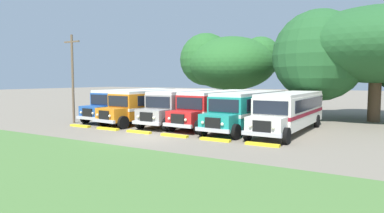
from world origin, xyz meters
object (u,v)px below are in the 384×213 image
(parked_bus_slot_3, at_px, (219,106))
(secondary_tree, at_px, (371,49))
(parked_bus_slot_4, at_px, (250,108))
(parked_bus_slot_0, at_px, (134,102))
(utility_pole, at_px, (73,76))
(parked_bus_slot_2, at_px, (187,105))
(parked_bus_slot_5, at_px, (290,110))
(parked_bus_slot_1, at_px, (155,104))
(broad_shade_tree, at_px, (230,62))

(parked_bus_slot_3, height_order, secondary_tree, secondary_tree)
(parked_bus_slot_4, bearing_deg, parked_bus_slot_0, -90.71)
(utility_pole, bearing_deg, parked_bus_slot_0, 66.39)
(parked_bus_slot_2, xyz_separation_m, parked_bus_slot_5, (9.04, -0.51, 0.00))
(parked_bus_slot_1, height_order, parked_bus_slot_3, same)
(parked_bus_slot_3, bearing_deg, parked_bus_slot_1, -78.97)
(parked_bus_slot_0, bearing_deg, parked_bus_slot_4, 87.98)
(parked_bus_slot_0, xyz_separation_m, secondary_tree, (19.43, 9.39, 4.93))
(secondary_tree, bearing_deg, parked_bus_slot_1, -148.33)
(parked_bus_slot_1, height_order, utility_pole, utility_pole)
(parked_bus_slot_0, height_order, parked_bus_slot_2, same)
(parked_bus_slot_3, xyz_separation_m, parked_bus_slot_5, (5.99, -0.63, 0.00))
(parked_bus_slot_4, bearing_deg, broad_shade_tree, -147.39)
(broad_shade_tree, relative_size, utility_pole, 1.50)
(parked_bus_slot_5, xyz_separation_m, secondary_tree, (4.45, 9.95, 4.93))
(parked_bus_slot_3, relative_size, secondary_tree, 0.69)
(utility_pole, bearing_deg, secondary_tree, 33.98)
(parked_bus_slot_5, bearing_deg, broad_shade_tree, -138.76)
(parked_bus_slot_1, height_order, parked_bus_slot_2, same)
(parked_bus_slot_1, bearing_deg, broad_shade_tree, 177.22)
(parked_bus_slot_0, bearing_deg, broad_shade_tree, 158.91)
(parked_bus_slot_1, distance_m, parked_bus_slot_5, 11.97)
(parked_bus_slot_1, relative_size, parked_bus_slot_2, 1.01)
(parked_bus_slot_2, height_order, secondary_tree, secondary_tree)
(parked_bus_slot_0, relative_size, parked_bus_slot_1, 0.99)
(parked_bus_slot_1, distance_m, utility_pole, 7.39)
(broad_shade_tree, bearing_deg, parked_bus_slot_3, -69.85)
(parked_bus_slot_0, xyz_separation_m, parked_bus_slot_2, (5.94, -0.06, 0.00))
(parked_bus_slot_1, relative_size, parked_bus_slot_3, 1.00)
(parked_bus_slot_1, relative_size, utility_pole, 1.45)
(parked_bus_slot_0, relative_size, secondary_tree, 0.69)
(broad_shade_tree, xyz_separation_m, utility_pole, (-7.03, -16.94, -1.75))
(parked_bus_slot_3, bearing_deg, broad_shade_tree, -156.49)
(secondary_tree, relative_size, utility_pole, 2.10)
(secondary_tree, bearing_deg, parked_bus_slot_5, -114.09)
(parked_bus_slot_1, bearing_deg, parked_bus_slot_2, 108.25)
(broad_shade_tree, height_order, secondary_tree, secondary_tree)
(parked_bus_slot_2, relative_size, parked_bus_slot_3, 0.99)
(parked_bus_slot_2, distance_m, broad_shade_tree, 12.52)
(parked_bus_slot_4, height_order, secondary_tree, secondary_tree)
(parked_bus_slot_4, height_order, utility_pole, utility_pole)
(parked_bus_slot_0, xyz_separation_m, utility_pole, (-2.30, -5.25, 2.45))
(parked_bus_slot_3, bearing_deg, parked_bus_slot_4, 80.22)
(broad_shade_tree, height_order, utility_pole, broad_shade_tree)
(broad_shade_tree, distance_m, utility_pole, 18.42)
(parked_bus_slot_3, bearing_deg, utility_pole, -61.41)
(parked_bus_slot_1, xyz_separation_m, secondary_tree, (16.42, 10.13, 4.93))
(parked_bus_slot_5, bearing_deg, parked_bus_slot_0, -90.85)
(parked_bus_slot_3, xyz_separation_m, secondary_tree, (10.44, 9.33, 4.93))
(parked_bus_slot_0, height_order, utility_pole, utility_pole)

